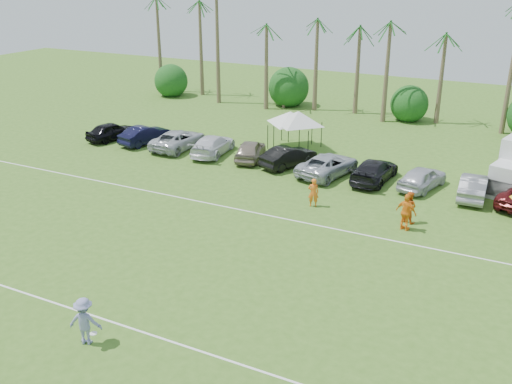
% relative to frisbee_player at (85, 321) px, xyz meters
% --- Properties ---
extents(ground, '(120.00, 120.00, 0.00)m').
position_rel_frisbee_player_xyz_m(ground, '(-2.75, -0.56, -0.94)').
color(ground, '#3E671F').
rests_on(ground, ground).
extents(field_lines, '(80.00, 12.10, 0.01)m').
position_rel_frisbee_player_xyz_m(field_lines, '(-2.75, 7.44, -0.93)').
color(field_lines, white).
rests_on(field_lines, ground).
extents(palm_tree_0, '(2.40, 2.40, 8.90)m').
position_rel_frisbee_player_xyz_m(palm_tree_0, '(-24.75, 37.44, 6.54)').
color(palm_tree_0, brown).
rests_on(palm_tree_0, ground).
extents(palm_tree_1, '(2.40, 2.40, 9.90)m').
position_rel_frisbee_player_xyz_m(palm_tree_1, '(-19.75, 37.44, 7.41)').
color(palm_tree_1, brown).
rests_on(palm_tree_1, ground).
extents(palm_tree_2, '(2.40, 2.40, 10.90)m').
position_rel_frisbee_player_xyz_m(palm_tree_2, '(-14.75, 37.44, 8.27)').
color(palm_tree_2, brown).
rests_on(palm_tree_2, ground).
extents(palm_tree_4, '(2.40, 2.40, 8.90)m').
position_rel_frisbee_player_xyz_m(palm_tree_4, '(-6.75, 37.44, 6.54)').
color(palm_tree_4, brown).
rests_on(palm_tree_4, ground).
extents(palm_tree_5, '(2.40, 2.40, 9.90)m').
position_rel_frisbee_player_xyz_m(palm_tree_5, '(-2.75, 37.44, 7.41)').
color(palm_tree_5, brown).
rests_on(palm_tree_5, ground).
extents(palm_tree_6, '(2.40, 2.40, 10.90)m').
position_rel_frisbee_player_xyz_m(palm_tree_6, '(1.25, 37.44, 8.27)').
color(palm_tree_6, brown).
rests_on(palm_tree_6, ground).
extents(palm_tree_7, '(2.40, 2.40, 11.90)m').
position_rel_frisbee_player_xyz_m(palm_tree_7, '(5.25, 37.44, 9.12)').
color(palm_tree_7, brown).
rests_on(palm_tree_7, ground).
extents(palm_tree_8, '(2.40, 2.40, 8.90)m').
position_rel_frisbee_player_xyz_m(palm_tree_8, '(10.25, 37.44, 6.54)').
color(palm_tree_8, brown).
rests_on(palm_tree_8, ground).
extents(bush_tree_0, '(4.00, 4.00, 4.00)m').
position_rel_frisbee_player_xyz_m(bush_tree_0, '(-21.75, 38.44, 0.86)').
color(bush_tree_0, brown).
rests_on(bush_tree_0, ground).
extents(bush_tree_1, '(4.00, 4.00, 4.00)m').
position_rel_frisbee_player_xyz_m(bush_tree_1, '(-8.75, 38.44, 0.86)').
color(bush_tree_1, brown).
rests_on(bush_tree_1, ground).
extents(bush_tree_2, '(4.00, 4.00, 4.00)m').
position_rel_frisbee_player_xyz_m(bush_tree_2, '(3.25, 38.44, 0.86)').
color(bush_tree_2, brown).
rests_on(bush_tree_2, ground).
extents(sideline_player_a, '(0.73, 0.62, 1.70)m').
position_rel_frisbee_player_xyz_m(sideline_player_a, '(2.77, 15.82, -0.09)').
color(sideline_player_a, orange).
rests_on(sideline_player_a, ground).
extents(sideline_player_b, '(1.04, 0.92, 1.78)m').
position_rel_frisbee_player_xyz_m(sideline_player_b, '(8.19, 16.07, -0.05)').
color(sideline_player_b, orange).
rests_on(sideline_player_b, ground).
extents(sideline_player_c, '(1.27, 0.82, 2.01)m').
position_rel_frisbee_player_xyz_m(sideline_player_c, '(8.27, 15.01, 0.06)').
color(sideline_player_c, orange).
rests_on(sideline_player_c, ground).
extents(canopy_tent_left, '(3.99, 3.99, 3.23)m').
position_rel_frisbee_player_xyz_m(canopy_tent_left, '(-3.08, 25.94, 1.83)').
color(canopy_tent_left, black).
rests_on(canopy_tent_left, ground).
extents(canopy_tent_right, '(4.25, 4.25, 3.44)m').
position_rel_frisbee_player_xyz_m(canopy_tent_right, '(-2.29, 25.60, 2.01)').
color(canopy_tent_right, black).
rests_on(canopy_tent_right, ground).
extents(frisbee_player, '(1.38, 1.07, 1.88)m').
position_rel_frisbee_player_xyz_m(frisbee_player, '(0.00, 0.00, 0.00)').
color(frisbee_player, '#7C80B0').
rests_on(frisbee_player, ground).
extents(parked_car_0, '(2.74, 4.49, 1.43)m').
position_rel_frisbee_player_xyz_m(parked_car_0, '(-16.56, 21.30, -0.23)').
color(parked_car_0, black).
rests_on(parked_car_0, ground).
extents(parked_car_1, '(2.41, 4.56, 1.43)m').
position_rel_frisbee_player_xyz_m(parked_car_1, '(-13.51, 21.61, -0.23)').
color(parked_car_1, black).
rests_on(parked_car_1, ground).
extents(parked_car_2, '(2.46, 5.18, 1.43)m').
position_rel_frisbee_player_xyz_m(parked_car_2, '(-10.46, 21.69, -0.23)').
color(parked_car_2, '#B3B6BC').
rests_on(parked_car_2, ground).
extents(parked_car_3, '(2.60, 5.13, 1.43)m').
position_rel_frisbee_player_xyz_m(parked_car_3, '(-7.42, 21.65, -0.23)').
color(parked_car_3, silver).
rests_on(parked_car_3, ground).
extents(parked_car_4, '(2.70, 4.48, 1.43)m').
position_rel_frisbee_player_xyz_m(parked_car_4, '(-4.37, 21.79, -0.23)').
color(parked_car_4, gray).
rests_on(parked_car_4, ground).
extents(parked_car_5, '(3.06, 4.58, 1.43)m').
position_rel_frisbee_player_xyz_m(parked_car_5, '(-1.32, 21.64, -0.23)').
color(parked_car_5, black).
rests_on(parked_car_5, ground).
extents(parked_car_6, '(3.44, 5.53, 1.43)m').
position_rel_frisbee_player_xyz_m(parked_car_6, '(1.73, 21.20, -0.23)').
color(parked_car_6, '#A7ACB6').
rests_on(parked_car_6, ground).
extents(parked_car_7, '(2.34, 5.05, 1.43)m').
position_rel_frisbee_player_xyz_m(parked_car_7, '(4.77, 21.46, -0.23)').
color(parked_car_7, black).
rests_on(parked_car_7, ground).
extents(parked_car_8, '(2.71, 4.48, 1.43)m').
position_rel_frisbee_player_xyz_m(parked_car_8, '(7.82, 21.51, -0.23)').
color(parked_car_8, '#B8B9C4').
rests_on(parked_car_8, ground).
extents(parked_car_9, '(1.68, 4.39, 1.43)m').
position_rel_frisbee_player_xyz_m(parked_car_9, '(10.87, 21.37, -0.23)').
color(parked_car_9, gray).
rests_on(parked_car_9, ground).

